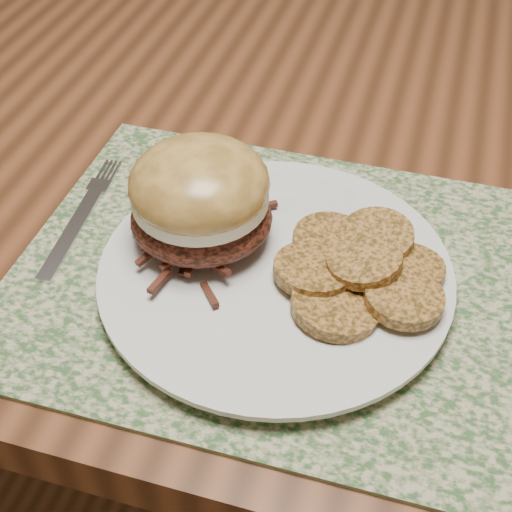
{
  "coord_description": "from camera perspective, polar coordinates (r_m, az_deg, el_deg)",
  "views": [
    {
      "loc": [
        0.35,
        -0.65,
        1.16
      ],
      "look_at": [
        0.24,
        -0.28,
        0.79
      ],
      "focal_mm": 50.0,
      "sensor_mm": 36.0,
      "label": 1
    }
  ],
  "objects": [
    {
      "name": "fork",
      "position": [
        0.64,
        -13.74,
        3.22
      ],
      "size": [
        0.03,
        0.16,
        0.0
      ],
      "rotation": [
        0.0,
        0.0,
        0.08
      ],
      "color": "#B6B6BD",
      "rests_on": "placemat"
    },
    {
      "name": "ground",
      "position": [
        1.37,
        -6.72,
        -14.42
      ],
      "size": [
        3.5,
        3.5,
        0.0
      ],
      "primitive_type": "plane",
      "color": "#51341B",
      "rests_on": "ground"
    },
    {
      "name": "placemat",
      "position": [
        0.57,
        3.33,
        -1.93
      ],
      "size": [
        0.45,
        0.33,
        0.0
      ],
      "primitive_type": "cube",
      "color": "#33542B",
      "rests_on": "dining_table"
    },
    {
      "name": "pork_sandwich",
      "position": [
        0.55,
        -4.48,
        4.61
      ],
      "size": [
        0.14,
        0.13,
        0.09
      ],
      "rotation": [
        0.0,
        0.0,
        0.28
      ],
      "color": "black",
      "rests_on": "dinner_plate"
    },
    {
      "name": "dinner_plate",
      "position": [
        0.56,
        1.56,
        -1.44
      ],
      "size": [
        0.26,
        0.26,
        0.02
      ],
      "primitive_type": "cylinder",
      "color": "silver",
      "rests_on": "placemat"
    },
    {
      "name": "dining_table",
      "position": [
        0.88,
        -10.29,
        9.35
      ],
      "size": [
        1.5,
        0.9,
        0.75
      ],
      "color": "brown",
      "rests_on": "ground"
    },
    {
      "name": "roasted_potatoes",
      "position": [
        0.54,
        8.27,
        -1.03
      ],
      "size": [
        0.15,
        0.16,
        0.03
      ],
      "color": "#9D662E",
      "rests_on": "dinner_plate"
    }
  ]
}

